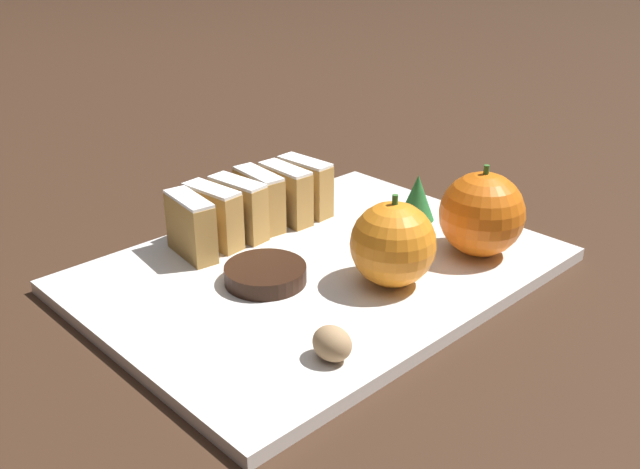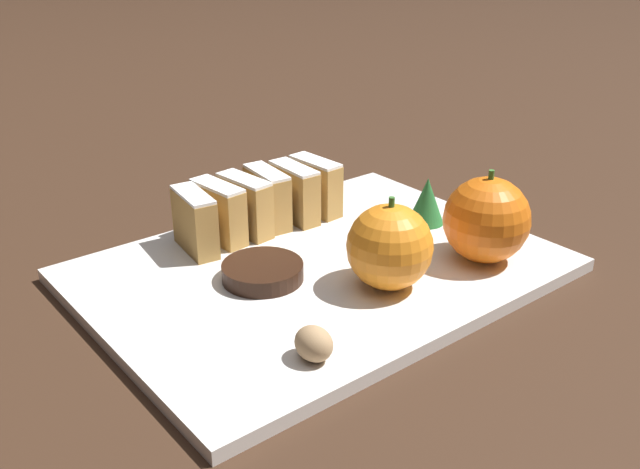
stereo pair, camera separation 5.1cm
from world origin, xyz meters
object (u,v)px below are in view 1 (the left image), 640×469
Objects in this scene: orange_far at (482,214)px; walnut at (332,343)px; orange_near at (393,244)px; chocolate_cookie at (265,274)px.

orange_far is 0.23m from walnut.
orange_near reaches higher than walnut.
orange_far is 2.77× the size of walnut.
walnut is 0.13m from chocolate_cookie.
chocolate_cookie is (-0.08, -0.08, -0.03)m from orange_near.
orange_near is 0.11m from chocolate_cookie.
orange_far is at bearing 62.47° from chocolate_cookie.
chocolate_cookie is (-0.09, -0.18, -0.03)m from orange_far.
orange_far reaches higher than orange_near.
walnut is (0.05, -0.12, -0.02)m from orange_near.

